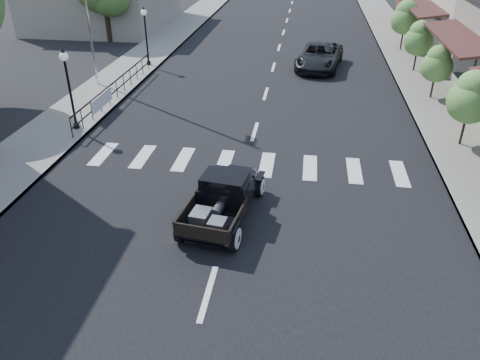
# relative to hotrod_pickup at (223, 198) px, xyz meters

# --- Properties ---
(ground) EXTENTS (120.00, 120.00, 0.00)m
(ground) POSITION_rel_hotrod_pickup_xyz_m (0.20, -0.34, -0.71)
(ground) COLOR black
(ground) RESTS_ON ground
(road) EXTENTS (14.00, 80.00, 0.02)m
(road) POSITION_rel_hotrod_pickup_xyz_m (0.20, 14.66, -0.70)
(road) COLOR black
(road) RESTS_ON ground
(road_markings) EXTENTS (12.00, 60.00, 0.06)m
(road_markings) POSITION_rel_hotrod_pickup_xyz_m (0.20, 9.66, -0.71)
(road_markings) COLOR silver
(road_markings) RESTS_ON ground
(sidewalk_left) EXTENTS (3.00, 80.00, 0.15)m
(sidewalk_left) POSITION_rel_hotrod_pickup_xyz_m (-8.30, 14.66, -0.64)
(sidewalk_left) COLOR gray
(sidewalk_left) RESTS_ON ground
(sidewalk_right) EXTENTS (3.00, 80.00, 0.15)m
(sidewalk_right) POSITION_rel_hotrod_pickup_xyz_m (8.70, 14.66, -0.64)
(sidewalk_right) COLOR gray
(sidewalk_right) RESTS_ON ground
(railing) EXTENTS (0.08, 10.00, 1.00)m
(railing) POSITION_rel_hotrod_pickup_xyz_m (-7.10, 9.66, -0.06)
(railing) COLOR black
(railing) RESTS_ON sidewalk_left
(banner) EXTENTS (0.04, 2.20, 0.60)m
(banner) POSITION_rel_hotrod_pickup_xyz_m (-7.02, 7.66, -0.26)
(banner) COLOR silver
(banner) RESTS_ON sidewalk_left
(lamp_post_b) EXTENTS (0.36, 0.36, 3.38)m
(lamp_post_b) POSITION_rel_hotrod_pickup_xyz_m (-7.40, 5.66, 1.13)
(lamp_post_b) COLOR black
(lamp_post_b) RESTS_ON sidewalk_left
(lamp_post_c) EXTENTS (0.36, 0.36, 3.38)m
(lamp_post_c) POSITION_rel_hotrod_pickup_xyz_m (-7.40, 15.66, 1.13)
(lamp_post_c) COLOR black
(lamp_post_c) RESTS_ON sidewalk_left
(small_tree_b) EXTENTS (1.72, 1.72, 2.87)m
(small_tree_b) POSITION_rel_hotrod_pickup_xyz_m (8.50, 6.33, 0.88)
(small_tree_b) COLOR #56883E
(small_tree_b) RESTS_ON sidewalk_right
(small_tree_c) EXTENTS (1.50, 1.50, 2.50)m
(small_tree_c) POSITION_rel_hotrod_pickup_xyz_m (8.50, 11.92, 0.69)
(small_tree_c) COLOR #56883E
(small_tree_c) RESTS_ON sidewalk_right
(small_tree_d) EXTENTS (1.64, 1.64, 2.74)m
(small_tree_d) POSITION_rel_hotrod_pickup_xyz_m (8.50, 16.73, 0.81)
(small_tree_d) COLOR #56883E
(small_tree_d) RESTS_ON sidewalk_right
(small_tree_e) EXTENTS (1.86, 1.86, 3.10)m
(small_tree_e) POSITION_rel_hotrod_pickup_xyz_m (8.50, 21.79, 0.99)
(small_tree_e) COLOR #56883E
(small_tree_e) RESTS_ON sidewalk_right
(hotrod_pickup) EXTENTS (2.46, 4.33, 1.42)m
(hotrod_pickup) POSITION_rel_hotrod_pickup_xyz_m (0.00, 0.00, 0.00)
(hotrod_pickup) COLOR black
(hotrod_pickup) RESTS_ON ground
(second_car) EXTENTS (3.14, 5.47, 1.44)m
(second_car) POSITION_rel_hotrod_pickup_xyz_m (2.95, 16.91, 0.01)
(second_car) COLOR black
(second_car) RESTS_ON ground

